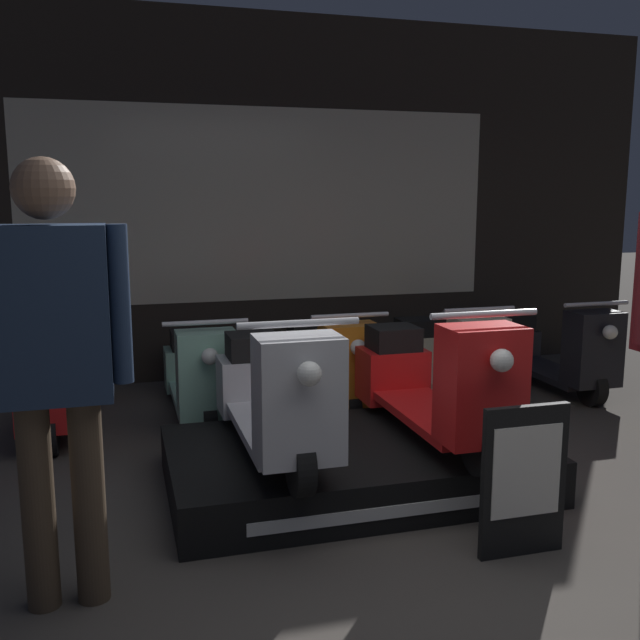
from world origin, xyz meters
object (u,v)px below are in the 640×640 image
object	(u,v)px
scooter_backrow_4	(551,351)
scooter_backrow_3	(444,358)
scooter_backrow_1	(198,374)
price_sign_board	(524,480)
person_left_browsing	(54,349)
scooter_display_left	(273,395)
scooter_backrow_0	(56,384)
scooter_backrow_2	(327,366)
scooter_display_right	(432,383)

from	to	relation	value
scooter_backrow_4	scooter_backrow_3	bearing A→B (deg)	180.00
scooter_backrow_1	scooter_backrow_3	world-z (taller)	same
price_sign_board	person_left_browsing	bearing A→B (deg)	175.58
scooter_display_left	person_left_browsing	xyz separation A→B (m)	(-1.02, -0.77, 0.47)
scooter_backrow_0	scooter_backrow_3	world-z (taller)	same
scooter_backrow_0	scooter_backrow_4	xyz separation A→B (m)	(4.00, 0.00, 0.00)
scooter_backrow_2	scooter_backrow_4	world-z (taller)	same
scooter_display_left	scooter_display_right	xyz separation A→B (m)	(0.93, 0.00, 0.00)
scooter_backrow_0	person_left_browsing	bearing A→B (deg)	-84.87
scooter_backrow_4	price_sign_board	distance (m)	3.10
scooter_backrow_1	scooter_backrow_3	xyz separation A→B (m)	(2.00, 0.00, 0.00)
scooter_display_right	price_sign_board	size ratio (longest dim) A/B	2.23
scooter_backrow_2	scooter_backrow_0	bearing A→B (deg)	180.00
scooter_display_left	scooter_backrow_4	bearing A→B (deg)	29.87
scooter_backrow_1	person_left_browsing	bearing A→B (deg)	-108.44
scooter_backrow_3	scooter_backrow_4	size ratio (longest dim) A/B	1.00
scooter_backrow_3	person_left_browsing	size ratio (longest dim) A/B	0.89
person_left_browsing	scooter_backrow_0	bearing A→B (deg)	95.13
scooter_display_right	scooter_backrow_3	size ratio (longest dim) A/B	1.00
scooter_backrow_2	person_left_browsing	size ratio (longest dim) A/B	0.89
scooter_backrow_0	scooter_backrow_2	xyz separation A→B (m)	(2.00, 0.00, 0.00)
scooter_backrow_0	scooter_backrow_1	world-z (taller)	same
scooter_backrow_1	scooter_backrow_2	world-z (taller)	same
scooter_backrow_0	scooter_backrow_4	world-z (taller)	same
scooter_backrow_2	price_sign_board	xyz separation A→B (m)	(0.19, -2.52, 0.04)
scooter_display_left	scooter_backrow_1	world-z (taller)	scooter_display_left
scooter_backrow_2	scooter_display_left	bearing A→B (deg)	-115.80
scooter_backrow_2	price_sign_board	size ratio (longest dim) A/B	2.23
scooter_backrow_2	scooter_backrow_4	distance (m)	2.00
scooter_backrow_0	scooter_backrow_4	distance (m)	4.00
scooter_backrow_1	scooter_backrow_4	xyz separation A→B (m)	(3.00, 0.00, 0.00)
scooter_backrow_1	scooter_display_left	bearing A→B (deg)	-81.73
scooter_display_right	scooter_backrow_2	distance (m)	1.62
scooter_display_right	scooter_backrow_2	world-z (taller)	scooter_display_right
scooter_display_right	price_sign_board	world-z (taller)	scooter_display_right
scooter_backrow_1	scooter_backrow_4	world-z (taller)	same
scooter_display_left	price_sign_board	size ratio (longest dim) A/B	2.23
scooter_display_left	scooter_backrow_0	world-z (taller)	scooter_display_left
scooter_display_right	price_sign_board	xyz separation A→B (m)	(0.03, -0.93, -0.22)
scooter_backrow_0	scooter_backrow_2	bearing A→B (deg)	0.00
person_left_browsing	scooter_backrow_3	bearing A→B (deg)	40.28
price_sign_board	scooter_backrow_0	bearing A→B (deg)	131.03
scooter_backrow_3	scooter_backrow_0	bearing A→B (deg)	180.00
scooter_display_left	scooter_backrow_1	size ratio (longest dim) A/B	1.00
scooter_display_left	scooter_backrow_3	xyz separation A→B (m)	(1.77, 1.59, -0.26)
price_sign_board	scooter_backrow_1	bearing A→B (deg)	115.29
scooter_backrow_3	scooter_backrow_4	world-z (taller)	same
scooter_backrow_1	person_left_browsing	world-z (taller)	person_left_browsing
scooter_backrow_2	person_left_browsing	xyz separation A→B (m)	(-1.79, -2.36, 0.73)
scooter_display_left	scooter_backrow_3	distance (m)	2.39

